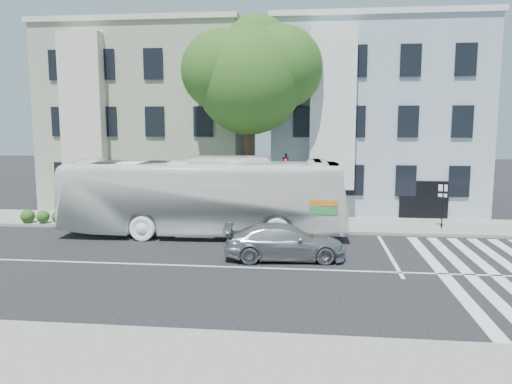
# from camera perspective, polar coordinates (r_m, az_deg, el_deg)

# --- Properties ---
(ground) EXTENTS (120.00, 120.00, 0.00)m
(ground) POSITION_cam_1_polar(r_m,az_deg,el_deg) (18.84, -3.99, -8.52)
(ground) COLOR black
(ground) RESTS_ON ground
(sidewalk_far) EXTENTS (80.00, 4.00, 0.15)m
(sidewalk_far) POSITION_cam_1_polar(r_m,az_deg,el_deg) (26.51, -0.87, -3.52)
(sidewalk_far) COLOR gray
(sidewalk_far) RESTS_ON ground
(sidewalk_near) EXTENTS (80.00, 4.00, 0.15)m
(sidewalk_near) POSITION_cam_1_polar(r_m,az_deg,el_deg) (11.57, -11.58, -19.21)
(sidewalk_near) COLOR gray
(sidewalk_near) RESTS_ON ground
(building_left) EXTENTS (12.00, 10.00, 11.00)m
(building_left) POSITION_cam_1_polar(r_m,az_deg,el_deg) (34.35, -11.14, 8.04)
(building_left) COLOR #959D84
(building_left) RESTS_ON ground
(building_right) EXTENTS (12.00, 10.00, 11.00)m
(building_right) POSITION_cam_1_polar(r_m,az_deg,el_deg) (32.98, 12.98, 8.00)
(building_right) COLOR #A1B3C0
(building_right) RESTS_ON ground
(street_tree) EXTENTS (7.30, 5.90, 11.10)m
(street_tree) POSITION_cam_1_polar(r_m,az_deg,el_deg) (26.82, -0.57, 13.26)
(street_tree) COLOR #2D2116
(street_tree) RESTS_ON ground
(bus) EXTENTS (3.66, 13.53, 3.74)m
(bus) POSITION_cam_1_polar(r_m,az_deg,el_deg) (23.78, -5.99, -0.50)
(bus) COLOR white
(bus) RESTS_ON ground
(sedan) EXTENTS (2.42, 4.93, 1.38)m
(sedan) POSITION_cam_1_polar(r_m,az_deg,el_deg) (19.69, 3.29, -5.71)
(sedan) COLOR #A2A4A8
(sedan) RESTS_ON ground
(hedge) EXTENTS (8.54, 1.76, 0.70)m
(hedge) POSITION_cam_1_polar(r_m,az_deg,el_deg) (26.68, -16.78, -2.86)
(hedge) COLOR #2F6922
(hedge) RESTS_ON sidewalk_far
(traffic_signal) EXTENTS (0.39, 0.52, 3.80)m
(traffic_signal) POSITION_cam_1_polar(r_m,az_deg,el_deg) (25.23, 3.42, 1.35)
(traffic_signal) COLOR black
(traffic_signal) RESTS_ON ground
(far_sign_pole) EXTENTS (0.41, 0.23, 2.33)m
(far_sign_pole) POSITION_cam_1_polar(r_m,az_deg,el_deg) (26.22, 20.56, -0.69)
(far_sign_pole) COLOR black
(far_sign_pole) RESTS_ON sidewalk_far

